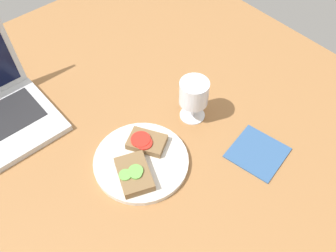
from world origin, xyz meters
The scene contains 6 objects.
wooden_table centered at (0.00, 0.00, 1.50)cm, with size 140.00×140.00×3.00cm, color #9E6B3D.
plate centered at (-1.59, -5.42, 3.70)cm, with size 23.34×23.34×1.40cm, color silver.
sandwich_with_cucumber centered at (-5.70, -8.14, 5.57)cm, with size 10.57×12.45×2.64cm.
sandwich_with_tomato centered at (2.31, -2.64, 5.49)cm, with size 10.16×11.15×2.36cm.
wine_glass centered at (18.45, -2.51, 11.39)cm, with size 7.61×7.61×12.34cm.
napkin centered at (22.32, -22.33, 3.20)cm, with size 12.68×12.70×0.40cm, color #33598C.
Camera 1 is at (-29.79, -47.86, 80.75)cm, focal length 40.00 mm.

